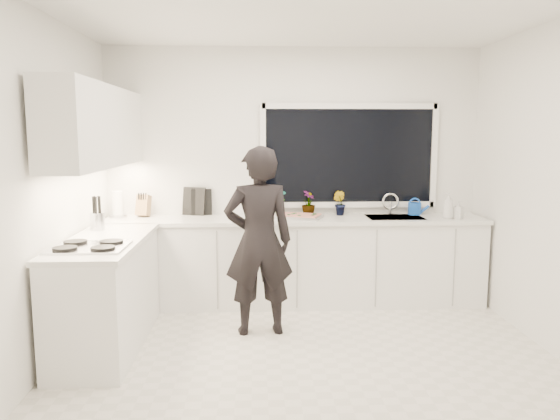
{
  "coord_description": "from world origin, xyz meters",
  "views": [
    {
      "loc": [
        -0.4,
        -4.16,
        1.8
      ],
      "look_at": [
        -0.2,
        0.4,
        1.15
      ],
      "focal_mm": 35.0,
      "sensor_mm": 36.0,
      "label": 1
    }
  ],
  "objects": [
    {
      "name": "floor",
      "position": [
        0.0,
        0.0,
        -0.01
      ],
      "size": [
        4.0,
        3.5,
        0.02
      ],
      "primitive_type": "cube",
      "color": "beige",
      "rests_on": "ground"
    },
    {
      "name": "wall_back",
      "position": [
        0.0,
        1.76,
        1.35
      ],
      "size": [
        4.0,
        0.02,
        2.7
      ],
      "primitive_type": "cube",
      "color": "white",
      "rests_on": "ground"
    },
    {
      "name": "wall_left",
      "position": [
        -2.01,
        0.0,
        1.35
      ],
      "size": [
        0.02,
        3.5,
        2.7
      ],
      "primitive_type": "cube",
      "color": "white",
      "rests_on": "ground"
    },
    {
      "name": "ceiling",
      "position": [
        0.0,
        0.0,
        2.71
      ],
      "size": [
        4.0,
        3.5,
        0.02
      ],
      "primitive_type": "cube",
      "color": "white",
      "rests_on": "wall_back"
    },
    {
      "name": "window",
      "position": [
        0.6,
        1.73,
        1.55
      ],
      "size": [
        1.8,
        0.02,
        1.0
      ],
      "primitive_type": "cube",
      "color": "black",
      "rests_on": "wall_back"
    },
    {
      "name": "base_cabinets_back",
      "position": [
        0.0,
        1.45,
        0.44
      ],
      "size": [
        3.92,
        0.58,
        0.88
      ],
      "primitive_type": "cube",
      "color": "white",
      "rests_on": "floor"
    },
    {
      "name": "base_cabinets_left",
      "position": [
        -1.67,
        0.35,
        0.44
      ],
      "size": [
        0.58,
        1.6,
        0.88
      ],
      "primitive_type": "cube",
      "color": "white",
      "rests_on": "floor"
    },
    {
      "name": "countertop_back",
      "position": [
        0.0,
        1.44,
        0.9
      ],
      "size": [
        3.94,
        0.62,
        0.04
      ],
      "primitive_type": "cube",
      "color": "silver",
      "rests_on": "base_cabinets_back"
    },
    {
      "name": "countertop_left",
      "position": [
        -1.67,
        0.35,
        0.9
      ],
      "size": [
        0.62,
        1.6,
        0.04
      ],
      "primitive_type": "cube",
      "color": "silver",
      "rests_on": "base_cabinets_left"
    },
    {
      "name": "upper_cabinets",
      "position": [
        -1.79,
        0.7,
        1.85
      ],
      "size": [
        0.34,
        2.1,
        0.7
      ],
      "primitive_type": "cube",
      "color": "white",
      "rests_on": "wall_left"
    },
    {
      "name": "sink",
      "position": [
        1.05,
        1.45,
        0.87
      ],
      "size": [
        0.58,
        0.42,
        0.14
      ],
      "primitive_type": "cube",
      "color": "silver",
      "rests_on": "countertop_back"
    },
    {
      "name": "faucet",
      "position": [
        1.05,
        1.65,
        1.03
      ],
      "size": [
        0.03,
        0.03,
        0.22
      ],
      "primitive_type": "cylinder",
      "color": "silver",
      "rests_on": "countertop_back"
    },
    {
      "name": "stovetop",
      "position": [
        -1.69,
        -0.0,
        0.94
      ],
      "size": [
        0.56,
        0.48,
        0.03
      ],
      "primitive_type": "cube",
      "color": "black",
      "rests_on": "countertop_left"
    },
    {
      "name": "person",
      "position": [
        -0.39,
        0.6,
        0.84
      ],
      "size": [
        0.66,
        0.47,
        1.69
      ],
      "primitive_type": "imported",
      "rotation": [
        0.0,
        0.0,
        3.26
      ],
      "color": "black",
      "rests_on": "floor"
    },
    {
      "name": "pizza_tray",
      "position": [
        0.05,
        1.42,
        0.94
      ],
      "size": [
        0.52,
        0.46,
        0.03
      ],
      "primitive_type": "cube",
      "rotation": [
        0.0,
        0.0,
        -0.37
      ],
      "color": "#BAB9BD",
      "rests_on": "countertop_back"
    },
    {
      "name": "pizza",
      "position": [
        0.05,
        1.42,
        0.95
      ],
      "size": [
        0.47,
        0.41,
        0.01
      ],
      "primitive_type": "cube",
      "rotation": [
        0.0,
        0.0,
        -0.37
      ],
      "color": "red",
      "rests_on": "pizza_tray"
    },
    {
      "name": "watering_can",
      "position": [
        1.31,
        1.61,
        0.98
      ],
      "size": [
        0.14,
        0.14,
        0.13
      ],
      "primitive_type": "cylinder",
      "rotation": [
        0.0,
        0.0,
        -0.03
      ],
      "color": "blue",
      "rests_on": "countertop_back"
    },
    {
      "name": "paper_towel_roll",
      "position": [
        -1.85,
        1.55,
        1.05
      ],
      "size": [
        0.12,
        0.12,
        0.26
      ],
      "primitive_type": "cylinder",
      "rotation": [
        0.0,
        0.0,
        -0.12
      ],
      "color": "white",
      "rests_on": "countertop_back"
    },
    {
      "name": "knife_block",
      "position": [
        -1.59,
        1.59,
        1.03
      ],
      "size": [
        0.15,
        0.13,
        0.22
      ],
      "primitive_type": "cube",
      "rotation": [
        0.0,
        0.0,
        -0.26
      ],
      "color": "olive",
      "rests_on": "countertop_back"
    },
    {
      "name": "utensil_crock",
      "position": [
        -1.85,
        0.8,
        1.0
      ],
      "size": [
        0.13,
        0.13,
        0.16
      ],
      "primitive_type": "cylinder",
      "rotation": [
        0.0,
        0.0,
        -0.02
      ],
      "color": "#B0B1B5",
      "rests_on": "countertop_left"
    },
    {
      "name": "picture_frame_large",
      "position": [
        -0.99,
        1.69,
        1.06
      ],
      "size": [
        0.22,
        0.05,
        0.28
      ],
      "primitive_type": "cube",
      "rotation": [
        0.0,
        0.0,
        0.12
      ],
      "color": "black",
      "rests_on": "countertop_back"
    },
    {
      "name": "picture_frame_small",
      "position": [
        -1.08,
        1.69,
        1.07
      ],
      "size": [
        0.24,
        0.09,
        0.3
      ],
      "primitive_type": "cube",
      "rotation": [
        0.0,
        0.0,
        -0.31
      ],
      "color": "black",
      "rests_on": "countertop_back"
    },
    {
      "name": "herb_plants",
      "position": [
        0.14,
        1.61,
        1.06
      ],
      "size": [
        0.83,
        0.2,
        0.3
      ],
      "color": "#26662D",
      "rests_on": "countertop_back"
    },
    {
      "name": "soap_bottles",
      "position": [
        1.6,
        1.3,
        1.04
      ],
      "size": [
        0.23,
        0.13,
        0.27
      ],
      "color": "#D8BF66",
      "rests_on": "countertop_back"
    }
  ]
}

